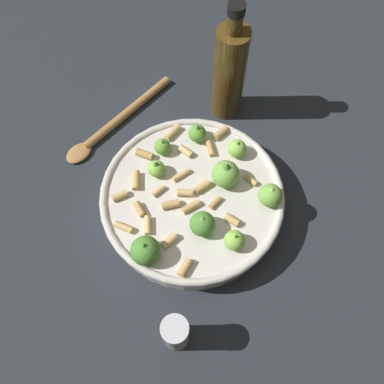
{
  "coord_description": "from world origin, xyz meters",
  "views": [
    {
      "loc": [
        -0.3,
        -0.02,
        0.67
      ],
      "look_at": [
        0.0,
        0.0,
        0.06
      ],
      "focal_mm": 39.22,
      "sensor_mm": 36.0,
      "label": 1
    }
  ],
  "objects_px": {
    "cooking_pan": "(193,200)",
    "wooden_spoon": "(114,123)",
    "pepper_shaker": "(176,333)",
    "olive_oil_bottle": "(229,72)"
  },
  "relations": [
    {
      "from": "olive_oil_bottle",
      "to": "wooden_spoon",
      "type": "bearing_deg",
      "value": 105.75
    },
    {
      "from": "cooking_pan",
      "to": "wooden_spoon",
      "type": "distance_m",
      "value": 0.23
    },
    {
      "from": "cooking_pan",
      "to": "wooden_spoon",
      "type": "xyz_separation_m",
      "value": [
        0.16,
        0.16,
        -0.03
      ]
    },
    {
      "from": "wooden_spoon",
      "to": "pepper_shaker",
      "type": "bearing_deg",
      "value": -157.44
    },
    {
      "from": "pepper_shaker",
      "to": "wooden_spoon",
      "type": "distance_m",
      "value": 0.41
    },
    {
      "from": "cooking_pan",
      "to": "wooden_spoon",
      "type": "height_order",
      "value": "cooking_pan"
    },
    {
      "from": "wooden_spoon",
      "to": "cooking_pan",
      "type": "bearing_deg",
      "value": -134.72
    },
    {
      "from": "olive_oil_bottle",
      "to": "wooden_spoon",
      "type": "relative_size",
      "value": 1.09
    },
    {
      "from": "pepper_shaker",
      "to": "wooden_spoon",
      "type": "relative_size",
      "value": 0.43
    },
    {
      "from": "cooking_pan",
      "to": "pepper_shaker",
      "type": "distance_m",
      "value": 0.22
    }
  ]
}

